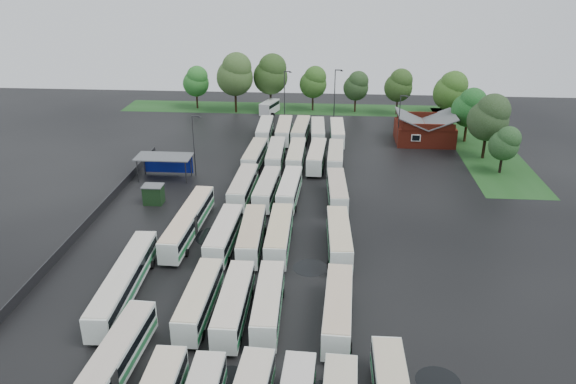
{
  "coord_description": "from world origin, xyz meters",
  "views": [
    {
      "loc": [
        7.22,
        -55.09,
        30.93
      ],
      "look_at": [
        2.0,
        12.0,
        2.5
      ],
      "focal_mm": 35.0,
      "sensor_mm": 36.0,
      "label": 1
    }
  ],
  "objects": [
    {
      "name": "artic_bus_west_b",
      "position": [
        -9.29,
        3.94,
        1.69
      ],
      "size": [
        2.89,
        16.46,
        3.04
      ],
      "rotation": [
        0.0,
        0.0,
        -0.04
      ],
      "color": "silver",
      "rests_on": "ground"
    },
    {
      "name": "puddle_0",
      "position": [
        -0.11,
        -21.05,
        0.0
      ],
      "size": [
        4.4,
        4.4,
        0.01
      ],
      "primitive_type": "cylinder",
      "color": "black",
      "rests_on": "ground"
    },
    {
      "name": "tree_east_3",
      "position": [
        30.32,
        54.15,
        6.92
      ],
      "size": [
        6.5,
        6.5,
        10.76
      ],
      "color": "black",
      "rests_on": "ground"
    },
    {
      "name": "bus_r5c2",
      "position": [
        1.97,
        42.13,
        1.76
      ],
      "size": [
        2.94,
        11.61,
        3.21
      ],
      "rotation": [
        0.0,
        0.0,
        -0.04
      ],
      "color": "silver",
      "rests_on": "ground"
    },
    {
      "name": "bus_r5c3",
      "position": [
        5.04,
        41.97,
        1.71
      ],
      "size": [
        2.79,
        11.23,
        3.1
      ],
      "rotation": [
        0.0,
        0.0,
        0.04
      ],
      "color": "silver",
      "rests_on": "ground"
    },
    {
      "name": "tree_north_0",
      "position": [
        -21.82,
        63.52,
        5.98
      ],
      "size": [
        5.62,
        5.62,
        9.3
      ],
      "color": "black",
      "rests_on": "ground"
    },
    {
      "name": "tree_north_1",
      "position": [
        -12.77,
        60.73,
        8.17
      ],
      "size": [
        7.67,
        7.67,
        12.7
      ],
      "color": "black",
      "rests_on": "ground"
    },
    {
      "name": "tree_east_0",
      "position": [
        33.68,
        27.98,
        4.81
      ],
      "size": [
        4.56,
        4.52,
        7.49
      ],
      "color": "black",
      "rests_on": "ground"
    },
    {
      "name": "puddle_3",
      "position": [
        5.55,
        -2.77,
        0.0
      ],
      "size": [
        3.76,
        3.76,
        0.01
      ],
      "primitive_type": "cylinder",
      "color": "black",
      "rests_on": "ground"
    },
    {
      "name": "grass_strip_east",
      "position": [
        34.0,
        42.8,
        0.01
      ],
      "size": [
        10.0,
        50.0,
        0.01
      ],
      "primitive_type": "cube",
      "color": "#174115",
      "rests_on": "ground"
    },
    {
      "name": "bus_r4c0",
      "position": [
        -4.52,
        28.15,
        1.7
      ],
      "size": [
        2.83,
        11.21,
        3.09
      ],
      "rotation": [
        0.0,
        0.0,
        -0.04
      ],
      "color": "silver",
      "rests_on": "ground"
    },
    {
      "name": "artic_bus_west_a",
      "position": [
        -9.12,
        -22.84,
        1.7
      ],
      "size": [
        3.1,
        16.65,
        3.07
      ],
      "rotation": [
        0.0,
        0.0,
        -0.05
      ],
      "color": "silver",
      "rests_on": "ground"
    },
    {
      "name": "bus_r5c4",
      "position": [
        8.51,
        41.81,
        1.71
      ],
      "size": [
        2.63,
        11.22,
        3.11
      ],
      "rotation": [
        0.0,
        0.0,
        0.02
      ],
      "color": "silver",
      "rests_on": "ground"
    },
    {
      "name": "lamp_post_nw",
      "position": [
        -12.85,
        23.31,
        5.44
      ],
      "size": [
        1.44,
        0.28,
        9.36
      ],
      "color": "#2D2D30",
      "rests_on": "ground"
    },
    {
      "name": "bus_r5c1",
      "position": [
        -1.06,
        42.09,
        1.76
      ],
      "size": [
        2.62,
        11.52,
        3.2
      ],
      "rotation": [
        0.0,
        0.0,
        0.02
      ],
      "color": "silver",
      "rests_on": "ground"
    },
    {
      "name": "tree_north_6",
      "position": [
        33.18,
        63.13,
        5.27
      ],
      "size": [
        4.95,
        4.95,
        8.2
      ],
      "color": "#332111",
      "rests_on": "ground"
    },
    {
      "name": "bus_r3c1",
      "position": [
        -1.09,
        14.8,
        1.69
      ],
      "size": [
        2.83,
        11.12,
        3.07
      ],
      "rotation": [
        0.0,
        0.0,
        -0.05
      ],
      "color": "silver",
      "rests_on": "ground"
    },
    {
      "name": "tree_north_3",
      "position": [
        3.47,
        63.72,
        6.17
      ],
      "size": [
        5.79,
        5.79,
        9.6
      ],
      "color": "black",
      "rests_on": "ground"
    },
    {
      "name": "bus_r4c4",
      "position": [
        8.21,
        28.52,
        1.69
      ],
      "size": [
        2.61,
        11.09,
        3.07
      ],
      "rotation": [
        0.0,
        0.0,
        -0.02
      ],
      "color": "silver",
      "rests_on": "ground"
    },
    {
      "name": "bus_r1c1",
      "position": [
        -1.03,
        -12.59,
        1.72
      ],
      "size": [
        2.42,
        11.23,
        3.12
      ],
      "rotation": [
        0.0,
        0.0,
        0.0
      ],
      "color": "silver",
      "rests_on": "ground"
    },
    {
      "name": "bus_r2c1",
      "position": [
        -1.29,
        0.99,
        1.72
      ],
      "size": [
        2.8,
        11.32,
        3.13
      ],
      "rotation": [
        0.0,
        0.0,
        0.04
      ],
      "color": "silver",
      "rests_on": "ground"
    },
    {
      "name": "tree_east_4",
      "position": [
        31.52,
        62.64,
        5.75
      ],
      "size": [
        5.39,
        5.39,
        8.93
      ],
      "color": "#3A2B1F",
      "rests_on": "ground"
    },
    {
      "name": "bus_r1c0",
      "position": [
        -4.34,
        -12.09,
        1.67
      ],
      "size": [
        2.5,
        10.97,
        3.04
      ],
      "rotation": [
        0.0,
        0.0,
        -0.02
      ],
      "color": "silver",
      "rests_on": "ground"
    },
    {
      "name": "utility_hut",
      "position": [
        -16.2,
        12.6,
        1.32
      ],
      "size": [
        2.7,
        2.2,
        2.62
      ],
      "color": "black",
      "rests_on": "ground"
    },
    {
      "name": "bus_r3c2",
      "position": [
        1.99,
        14.86,
        1.72
      ],
      "size": [
        2.84,
        11.32,
        3.13
      ],
      "rotation": [
        0.0,
        0.0,
        -0.04
      ],
      "color": "silver",
      "rests_on": "ground"
    },
    {
      "name": "bus_r1c2",
      "position": [
        2.07,
        -12.12,
        1.68
      ],
      "size": [
        2.59,
        11.01,
        3.05
      ],
      "rotation": [
        0.0,
        0.0,
        0.02
      ],
      "color": "silver",
      "rests_on": "ground"
    },
    {
      "name": "tree_north_4",
      "position": [
        12.53,
        63.07,
        5.66
      ],
      "size": [
        5.31,
        5.31,
        8.79
      ],
      "color": "#321E14",
      "rests_on": "ground"
    },
    {
      "name": "lamp_post_ne",
      "position": [
        19.15,
        39.98,
        5.28
      ],
      "size": [
        1.4,
        0.27,
        9.09
      ],
      "color": "#2D2D30",
      "rests_on": "ground"
    },
    {
      "name": "brick_building",
      "position": [
        24.0,
        42.77,
        1.87
      ],
      "size": [
        10.07,
        8.6,
        5.39
      ],
      "color": "maroon",
      "rests_on": "ground"
    },
    {
      "name": "tree_north_5",
      "position": [
        21.21,
        61.65,
        6.22
      ],
      "size": [
        5.84,
        5.84,
        9.68
      ],
      "color": "#3D2A20",
      "rests_on": "ground"
    },
    {
      "name": "wash_shed",
      "position": [
        -17.2,
        22.02,
        2.99
      ],
      "size": [
        8.2,
        4.2,
        3.58
      ],
      "color": "#2D2D30",
      "rests_on": "ground"
    },
    {
      "name": "tree_north_2",
      "position": [
        -5.58,
        63.29,
        7.82
      ],
      "size": [
        7.33,
        7.33,
        12.15
      ],
      "color": "black",
      "rests_on": "ground"
    },
    {
      "name": "bus_r4c2",
      "position": [
        2.02,
        28.38,
        1.73
      ],
      "size": [
        2.51,
        11.33,
        3.15
      ],
      "rotation": [
        0.0,
        0.0,
        -0.01
      ],
      "color": "silver",
      "rests_on": "ground"
    },
    {
      "name": "west_fence",
      "position": [
        -22.2,
        8.0,
        0.6
      ],
      "size": [
        0.1,
        50.0,
        1.2
      ],
      "primitive_type": "cube",
      "color": "#2D2D30",
      "rests_on": "ground"
    },
    {
      "name": "tree_east_2",
      "position": [
        31.64,
        43.67,
        6.32
      ],
      "size": [
        5.94,
        5.94,
        9.83
      ],
      "color": "#352511",
      "rests_on": "ground"
    },
    {
      "name": "bus_r4c1",
      "position": [
        -1.28,
        28.7,
        1.73
      ],
      "size": [
        2.63,
        11.34,
        3.15
      ],
      "rotation": [
        0.0,
        0.0,
        0.02
      ],
      "color": "silver",
      "rests_on": "ground"
    },
    {
      "name": "bus_r3c4",
      "position": [
        8.42,
        14.67,
        1.7
      ],
      "size": [
        2.91,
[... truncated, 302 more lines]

